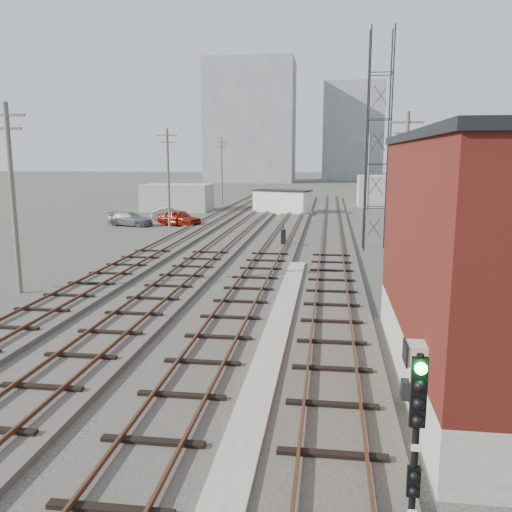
% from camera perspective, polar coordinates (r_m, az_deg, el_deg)
% --- Properties ---
extents(ground, '(320.00, 320.00, 0.00)m').
position_cam_1_polar(ground, '(64.16, 5.67, 4.57)').
color(ground, '#282621').
rests_on(ground, ground).
extents(track_right, '(3.20, 90.00, 0.39)m').
position_cam_1_polar(track_right, '(43.27, 7.92, 1.81)').
color(track_right, '#332D28').
rests_on(track_right, ground).
extents(track_mid_right, '(3.20, 90.00, 0.39)m').
position_cam_1_polar(track_mid_right, '(43.43, 2.64, 1.93)').
color(track_mid_right, '#332D28').
rests_on(track_mid_right, ground).
extents(track_mid_left, '(3.20, 90.00, 0.39)m').
position_cam_1_polar(track_mid_left, '(43.96, -2.56, 2.04)').
color(track_mid_left, '#332D28').
rests_on(track_mid_left, ground).
extents(track_left, '(3.20, 90.00, 0.39)m').
position_cam_1_polar(track_left, '(44.85, -7.60, 2.12)').
color(track_left, '#332D28').
rests_on(track_left, ground).
extents(platform_curb, '(0.90, 28.00, 0.26)m').
position_cam_1_polar(platform_curb, '(18.99, 1.85, -9.29)').
color(platform_curb, gray).
rests_on(platform_curb, ground).
extents(lattice_tower, '(1.60, 1.60, 15.00)m').
position_cam_1_polar(lattice_tower, '(38.92, 12.72, 11.62)').
color(lattice_tower, black).
rests_on(lattice_tower, ground).
extents(utility_pole_left_a, '(1.80, 0.24, 9.00)m').
position_cam_1_polar(utility_pole_left_a, '(28.07, -24.25, 5.98)').
color(utility_pole_left_a, '#595147').
rests_on(utility_pole_left_a, ground).
extents(utility_pole_left_b, '(1.80, 0.24, 9.00)m').
position_cam_1_polar(utility_pole_left_b, '(51.01, -9.23, 8.38)').
color(utility_pole_left_b, '#595147').
rests_on(utility_pole_left_b, ground).
extents(utility_pole_left_c, '(1.80, 0.24, 9.00)m').
position_cam_1_polar(utility_pole_left_c, '(75.27, -3.64, 9.13)').
color(utility_pole_left_c, '#595147').
rests_on(utility_pole_left_c, ground).
extents(utility_pole_right_a, '(1.80, 0.24, 9.00)m').
position_cam_1_polar(utility_pole_right_a, '(32.10, 15.36, 6.97)').
color(utility_pole_right_a, '#595147').
rests_on(utility_pole_right_a, ground).
extents(utility_pole_right_b, '(1.80, 0.24, 9.00)m').
position_cam_1_polar(utility_pole_right_b, '(61.95, 11.77, 8.64)').
color(utility_pole_right_b, '#595147').
rests_on(utility_pole_right_b, ground).
extents(apartment_left, '(22.00, 14.00, 30.00)m').
position_cam_1_polar(apartment_left, '(140.51, -0.59, 13.93)').
color(apartment_left, gray).
rests_on(apartment_left, ground).
extents(apartment_right, '(16.00, 12.00, 26.00)m').
position_cam_1_polar(apartment_right, '(154.02, 10.12, 12.72)').
color(apartment_right, gray).
rests_on(apartment_right, ground).
extents(shed_left, '(8.00, 5.00, 3.20)m').
position_cam_1_polar(shed_left, '(66.54, -8.29, 6.11)').
color(shed_left, gray).
rests_on(shed_left, ground).
extents(shed_right, '(6.00, 6.00, 4.00)m').
position_cam_1_polar(shed_right, '(74.22, 13.00, 6.70)').
color(shed_right, gray).
rests_on(shed_right, ground).
extents(signal_mast, '(0.40, 0.40, 3.67)m').
position_cam_1_polar(signal_mast, '(9.12, 16.41, -19.20)').
color(signal_mast, gray).
rests_on(signal_mast, ground).
extents(switch_stand, '(0.40, 0.40, 1.49)m').
position_cam_1_polar(switch_stand, '(39.71, 2.89, 2.00)').
color(switch_stand, black).
rests_on(switch_stand, ground).
extents(site_trailer, '(7.05, 4.79, 2.73)m').
position_cam_1_polar(site_trailer, '(62.63, 2.76, 5.73)').
color(site_trailer, silver).
rests_on(site_trailer, ground).
extents(car_red, '(4.76, 3.41, 1.51)m').
position_cam_1_polar(car_red, '(52.23, -8.09, 4.00)').
color(car_red, maroon).
rests_on(car_red, ground).
extents(car_silver, '(4.15, 2.44, 1.29)m').
position_cam_1_polar(car_silver, '(57.29, -8.98, 4.44)').
color(car_silver, '#9FA2A6').
rests_on(car_silver, ground).
extents(car_grey, '(4.83, 2.87, 1.31)m').
position_cam_1_polar(car_grey, '(53.02, -13.10, 3.82)').
color(car_grey, slate).
rests_on(car_grey, ground).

